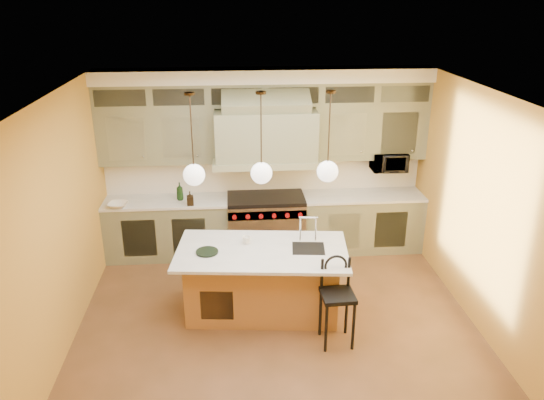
{
  "coord_description": "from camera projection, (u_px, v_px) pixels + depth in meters",
  "views": [
    {
      "loc": [
        -0.52,
        -5.55,
        3.95
      ],
      "look_at": [
        -0.02,
        0.7,
        1.47
      ],
      "focal_mm": 35.0,
      "sensor_mm": 36.0,
      "label": 1
    }
  ],
  "objects": [
    {
      "name": "cup",
      "position": [
        247.0,
        240.0,
        6.8
      ],
      "size": [
        0.12,
        0.12,
        0.1
      ],
      "primitive_type": "imported",
      "rotation": [
        0.0,
        0.0,
        -0.08
      ],
      "color": "white",
      "rests_on": "kitchen_island"
    },
    {
      "name": "ceiling",
      "position": [
        279.0,
        98.0,
        5.57
      ],
      "size": [
        5.0,
        5.0,
        0.0
      ],
      "primitive_type": "plane",
      "rotation": [
        3.14,
        0.0,
        0.0
      ],
      "color": "white",
      "rests_on": "wall_back"
    },
    {
      "name": "wall_left",
      "position": [
        56.0,
        231.0,
        5.92
      ],
      "size": [
        0.0,
        5.0,
        5.0
      ],
      "primitive_type": "plane",
      "rotation": [
        1.57,
        0.0,
        1.57
      ],
      "color": "gold",
      "rests_on": "ground"
    },
    {
      "name": "oil_bottle_b",
      "position": [
        190.0,
        198.0,
        7.95
      ],
      "size": [
        0.11,
        0.11,
        0.22
      ],
      "primitive_type": "imported",
      "rotation": [
        0.0,
        0.0,
        0.12
      ],
      "color": "black",
      "rests_on": "back_cabinetry"
    },
    {
      "name": "range",
      "position": [
        266.0,
        224.0,
        8.44
      ],
      "size": [
        1.2,
        0.74,
        0.96
      ],
      "color": "silver",
      "rests_on": "floor"
    },
    {
      "name": "wall_back",
      "position": [
        264.0,
        160.0,
        8.42
      ],
      "size": [
        5.0,
        0.0,
        5.0
      ],
      "primitive_type": "plane",
      "rotation": [
        1.57,
        0.0,
        0.0
      ],
      "color": "gold",
      "rests_on": "ground"
    },
    {
      "name": "wall_right",
      "position": [
        488.0,
        217.0,
        6.29
      ],
      "size": [
        0.0,
        5.0,
        5.0
      ],
      "primitive_type": "plane",
      "rotation": [
        1.57,
        0.0,
        -1.57
      ],
      "color": "gold",
      "rests_on": "ground"
    },
    {
      "name": "oil_bottle_a",
      "position": [
        180.0,
        191.0,
        8.14
      ],
      "size": [
        0.12,
        0.12,
        0.28
      ],
      "primitive_type": "imported",
      "rotation": [
        0.0,
        0.0,
        0.16
      ],
      "color": "black",
      "rests_on": "back_cabinetry"
    },
    {
      "name": "pendant_left",
      "position": [
        194.0,
        173.0,
        6.26
      ],
      "size": [
        0.26,
        0.26,
        1.11
      ],
      "color": "#2D2319",
      "rests_on": "ceiling"
    },
    {
      "name": "microwave",
      "position": [
        389.0,
        161.0,
        8.33
      ],
      "size": [
        0.54,
        0.37,
        0.3
      ],
      "primitive_type": "imported",
      "color": "black",
      "rests_on": "back_cabinetry"
    },
    {
      "name": "pendant_right",
      "position": [
        328.0,
        169.0,
        6.38
      ],
      "size": [
        0.26,
        0.26,
        1.11
      ],
      "color": "#2D2319",
      "rests_on": "ceiling"
    },
    {
      "name": "counter_stool",
      "position": [
        337.0,
        296.0,
        6.21
      ],
      "size": [
        0.4,
        0.4,
        1.09
      ],
      "rotation": [
        0.0,
        0.0,
        0.04
      ],
      "color": "black",
      "rests_on": "floor"
    },
    {
      "name": "floor",
      "position": [
        278.0,
        329.0,
        6.63
      ],
      "size": [
        5.0,
        5.0,
        0.0
      ],
      "primitive_type": "plane",
      "color": "brown",
      "rests_on": "ground"
    },
    {
      "name": "back_cabinetry",
      "position": [
        265.0,
        166.0,
        8.18
      ],
      "size": [
        5.0,
        0.77,
        2.9
      ],
      "color": "#787C5C",
      "rests_on": "floor"
    },
    {
      "name": "kitchen_island",
      "position": [
        263.0,
        279.0,
        6.86
      ],
      "size": [
        2.25,
        1.37,
        1.35
      ],
      "rotation": [
        0.0,
        0.0,
        -0.1
      ],
      "color": "#A4723A",
      "rests_on": "floor"
    },
    {
      "name": "fruit_bowl",
      "position": [
        118.0,
        205.0,
        7.89
      ],
      "size": [
        0.33,
        0.33,
        0.07
      ],
      "primitive_type": "imported",
      "rotation": [
        0.0,
        0.0,
        -0.15
      ],
      "color": "white",
      "rests_on": "back_cabinetry"
    },
    {
      "name": "wall_front",
      "position": [
        310.0,
        367.0,
        3.78
      ],
      "size": [
        5.0,
        0.0,
        5.0
      ],
      "primitive_type": "plane",
      "rotation": [
        -1.57,
        0.0,
        0.0
      ],
      "color": "gold",
      "rests_on": "ground"
    },
    {
      "name": "pendant_center",
      "position": [
        261.0,
        171.0,
        6.32
      ],
      "size": [
        0.26,
        0.26,
        1.11
      ],
      "color": "#2D2319",
      "rests_on": "ceiling"
    }
  ]
}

